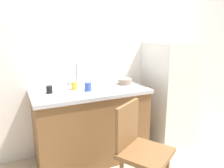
{
  "coord_description": "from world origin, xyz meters",
  "views": [
    {
      "loc": [
        -1.22,
        -1.6,
        1.49
      ],
      "look_at": [
        -0.19,
        0.6,
        0.9
      ],
      "focal_mm": 34.91,
      "sensor_mm": 36.0,
      "label": 1
    }
  ],
  "objects_px": {
    "cup_yellow": "(74,86)",
    "terracotta_bowl": "(125,81)",
    "cup_black": "(49,90)",
    "cup_blue": "(88,87)",
    "refrigerator": "(169,92)",
    "chair": "(139,148)"
  },
  "relations": [
    {
      "from": "refrigerator",
      "to": "terracotta_bowl",
      "type": "xyz_separation_m",
      "value": [
        -0.67,
        0.06,
        0.21
      ]
    },
    {
      "from": "refrigerator",
      "to": "cup_black",
      "type": "xyz_separation_m",
      "value": [
        -1.58,
        0.04,
        0.21
      ]
    },
    {
      "from": "chair",
      "to": "cup_blue",
      "type": "height_order",
      "value": "cup_blue"
    },
    {
      "from": "cup_black",
      "to": "chair",
      "type": "bearing_deg",
      "value": -55.27
    },
    {
      "from": "terracotta_bowl",
      "to": "cup_blue",
      "type": "distance_m",
      "value": 0.53
    },
    {
      "from": "chair",
      "to": "cup_yellow",
      "type": "xyz_separation_m",
      "value": [
        -0.31,
        0.89,
        0.39
      ]
    },
    {
      "from": "terracotta_bowl",
      "to": "cup_yellow",
      "type": "xyz_separation_m",
      "value": [
        -0.64,
        0.01,
        0.01
      ]
    },
    {
      "from": "cup_black",
      "to": "cup_yellow",
      "type": "height_order",
      "value": "cup_yellow"
    },
    {
      "from": "terracotta_bowl",
      "to": "chair",
      "type": "bearing_deg",
      "value": -110.28
    },
    {
      "from": "cup_blue",
      "to": "cup_yellow",
      "type": "distance_m",
      "value": 0.17
    },
    {
      "from": "refrigerator",
      "to": "cup_blue",
      "type": "distance_m",
      "value": 1.2
    },
    {
      "from": "terracotta_bowl",
      "to": "refrigerator",
      "type": "bearing_deg",
      "value": -5.16
    },
    {
      "from": "cup_yellow",
      "to": "cup_blue",
      "type": "bearing_deg",
      "value": -42.61
    },
    {
      "from": "cup_black",
      "to": "cup_yellow",
      "type": "relative_size",
      "value": 0.9
    },
    {
      "from": "refrigerator",
      "to": "cup_black",
      "type": "bearing_deg",
      "value": 178.41
    },
    {
      "from": "chair",
      "to": "refrigerator",
      "type": "bearing_deg",
      "value": 7.98
    },
    {
      "from": "cup_yellow",
      "to": "terracotta_bowl",
      "type": "bearing_deg",
      "value": -0.97
    },
    {
      "from": "cup_blue",
      "to": "terracotta_bowl",
      "type": "bearing_deg",
      "value": 11.18
    },
    {
      "from": "cup_black",
      "to": "refrigerator",
      "type": "bearing_deg",
      "value": -1.59
    },
    {
      "from": "cup_yellow",
      "to": "chair",
      "type": "bearing_deg",
      "value": -70.42
    },
    {
      "from": "refrigerator",
      "to": "terracotta_bowl",
      "type": "relative_size",
      "value": 7.9
    },
    {
      "from": "chair",
      "to": "cup_blue",
      "type": "bearing_deg",
      "value": 72.49
    }
  ]
}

